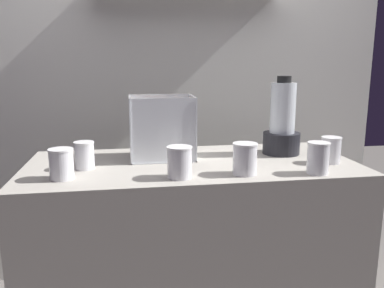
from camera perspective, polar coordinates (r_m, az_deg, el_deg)
The scene contains 10 objects.
counter at distance 1.85m, azimuth -0.00°, elevation -16.27°, with size 1.40×0.64×0.90m, color #9E998E.
back_wall_unit at distance 2.39m, azimuth -2.96°, elevation 10.50°, with size 2.60×0.24×2.50m.
carrot_display_bin at distance 1.75m, azimuth -4.61°, elevation 0.78°, with size 0.28×0.22×0.28m.
blender_pitcher at distance 1.87m, azimuth 12.97°, elevation 2.77°, with size 0.17×0.17×0.36m.
juice_cup_carrot_far_left at distance 1.51m, azimuth -18.45°, elevation -2.98°, with size 0.09×0.09×0.11m.
juice_cup_carrot_left at distance 1.63m, azimuth -15.37°, elevation -1.75°, with size 0.08×0.08×0.11m.
juice_cup_carrot_middle at distance 1.45m, azimuth -1.82°, elevation -2.83°, with size 0.10×0.10×0.12m.
juice_cup_beet_right at distance 1.51m, azimuth 7.69°, elevation -2.30°, with size 0.10×0.10×0.12m.
juice_cup_mango_far_right at distance 1.58m, azimuth 17.84°, elevation -2.22°, with size 0.09×0.09×0.12m.
juice_cup_beet_rightmost at distance 1.77m, azimuth 19.54°, elevation -0.95°, with size 0.08×0.08×0.11m.
Camera 1 is at (-0.26, -1.61, 1.32)m, focal length 36.66 mm.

